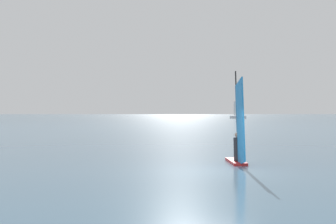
# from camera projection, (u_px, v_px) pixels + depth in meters

# --- Properties ---
(ground_plane) EXTENTS (4000.00, 4000.00, 0.00)m
(ground_plane) POSITION_uv_depth(u_px,v_px,m) (220.00, 171.00, 16.66)
(ground_plane) COLOR #476B84
(windsurfer) EXTENTS (1.64, 3.29, 4.18)m
(windsurfer) POSITION_uv_depth(u_px,v_px,m) (238.00, 139.00, 19.02)
(windsurfer) COLOR red
(windsurfer) RESTS_ON ground_plane
(small_sailboat) EXTENTS (5.05, 6.94, 8.15)m
(small_sailboat) POSITION_uv_depth(u_px,v_px,m) (238.00, 116.00, 183.74)
(small_sailboat) COLOR white
(small_sailboat) RESTS_ON ground_plane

